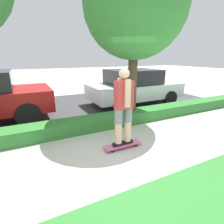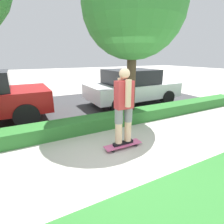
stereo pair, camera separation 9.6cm
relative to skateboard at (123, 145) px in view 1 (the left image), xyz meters
The scene contains 7 objects.
ground_plane 0.31m from the skateboard, 126.01° to the right, with size 60.00×60.00×0.00m, color #BCB7AD.
street_asphalt 3.96m from the skateboard, 92.53° to the left, with size 13.00×5.00×0.01m.
hedge_row 1.38m from the skateboard, 97.33° to the left, with size 13.00×0.60×0.37m.
skateboard is the anchor object (origin of this frame).
skater_person 0.95m from the skateboard, 63.43° to the right, with size 0.51×0.45×1.74m.
tree_mid 3.84m from the skateboard, 52.29° to the left, with size 2.94×2.94×4.87m.
parked_car_middle 4.15m from the skateboard, 53.76° to the left, with size 4.08×2.01×1.51m.
Camera 1 is at (-1.66, -2.94, 2.05)m, focal length 28.00 mm.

